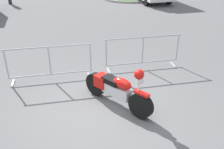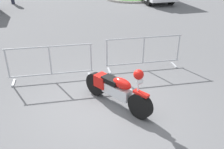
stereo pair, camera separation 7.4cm
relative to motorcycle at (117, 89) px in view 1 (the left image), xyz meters
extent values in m
plane|color=#5B5B5E|center=(-0.42, -0.10, -0.45)|extent=(120.00, 120.00, 0.00)
cylinder|color=black|center=(0.37, -0.64, -0.15)|extent=(0.45, 0.62, 0.61)
cylinder|color=black|center=(-0.37, 0.64, -0.15)|extent=(0.45, 0.62, 0.61)
cube|color=silver|center=(0.00, 0.00, -0.05)|extent=(0.60, 0.81, 0.27)
ellipsoid|color=red|center=(0.09, -0.15, 0.22)|extent=(0.48, 0.59, 0.25)
cube|color=black|center=(-0.09, 0.15, 0.18)|extent=(0.48, 0.56, 0.11)
cube|color=red|center=(-0.25, 0.43, 0.05)|extent=(0.44, 0.45, 0.31)
cube|color=red|center=(0.37, -0.64, 0.18)|extent=(0.31, 0.40, 0.06)
cylinder|color=silver|center=(0.32, -0.56, 0.31)|extent=(0.05, 0.05, 0.43)
sphere|color=silver|center=(0.34, -0.60, 0.47)|extent=(0.15, 0.15, 0.15)
sphere|color=red|center=(0.32, -0.56, 0.62)|extent=(0.23, 0.23, 0.23)
cylinder|color=#9EA0A5|center=(-1.44, 1.79, 0.60)|extent=(2.45, 0.25, 0.04)
cylinder|color=#9EA0A5|center=(-1.44, 1.79, -0.25)|extent=(2.45, 0.25, 0.04)
cylinder|color=#9EA0A5|center=(-2.62, 1.89, 0.17)|extent=(0.05, 0.05, 0.85)
cylinder|color=#9EA0A5|center=(-1.44, 1.79, 0.17)|extent=(0.05, 0.05, 0.85)
cylinder|color=#9EA0A5|center=(-0.27, 1.69, 0.17)|extent=(0.05, 0.05, 0.85)
cube|color=#9EA0A5|center=(-2.55, 1.89, -0.44)|extent=(0.10, 0.44, 0.03)
cube|color=#9EA0A5|center=(-0.34, 1.70, -0.44)|extent=(0.10, 0.44, 0.03)
cylinder|color=#9EA0A5|center=(1.44, 1.79, 0.60)|extent=(2.45, 0.25, 0.04)
cylinder|color=#9EA0A5|center=(1.44, 1.79, -0.25)|extent=(2.45, 0.25, 0.04)
cylinder|color=#9EA0A5|center=(0.27, 1.89, 0.17)|extent=(0.05, 0.05, 0.85)
cylinder|color=#9EA0A5|center=(1.44, 1.79, 0.17)|extent=(0.05, 0.05, 0.85)
cylinder|color=#9EA0A5|center=(2.62, 1.69, 0.17)|extent=(0.05, 0.05, 0.85)
cube|color=#9EA0A5|center=(0.34, 1.89, -0.44)|extent=(0.10, 0.44, 0.03)
cube|color=#9EA0A5|center=(2.55, 1.70, -0.44)|extent=(0.10, 0.44, 0.03)
cylinder|color=black|center=(5.70, 11.02, -0.09)|extent=(0.25, 0.72, 0.72)
camera|label=1|loc=(-1.64, -4.99, 3.04)|focal=40.00mm
camera|label=2|loc=(-1.57, -5.01, 3.04)|focal=40.00mm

